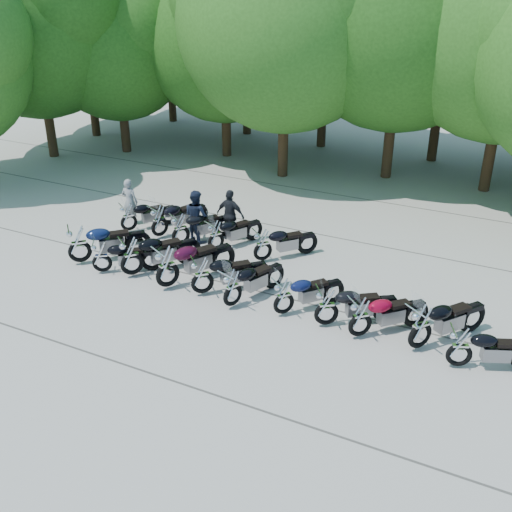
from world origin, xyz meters
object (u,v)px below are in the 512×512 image
at_px(motorcycle_1, 101,256).
at_px(rider_2, 230,215).
at_px(motorcycle_8, 361,316).
at_px(rider_1, 196,216).
at_px(motorcycle_6, 284,296).
at_px(motorcycle_10, 460,346).
at_px(motorcycle_7, 327,305).
at_px(rider_0, 130,201).
at_px(motorcycle_14, 216,235).
at_px(motorcycle_9, 421,326).
at_px(motorcycle_12, 159,220).
at_px(motorcycle_5, 232,287).
at_px(motorcycle_2, 131,255).
at_px(motorcycle_4, 202,275).
at_px(motorcycle_15, 263,244).
at_px(motorcycle_11, 128,216).
at_px(motorcycle_0, 79,243).
at_px(motorcycle_3, 167,266).
at_px(motorcycle_13, 180,228).

xyz_separation_m(motorcycle_1, rider_2, (2.24, 3.89, 0.30)).
distance_m(motorcycle_8, rider_1, 7.42).
xyz_separation_m(motorcycle_6, motorcycle_10, (4.52, -0.31, -0.00)).
bearing_deg(motorcycle_1, motorcycle_10, -124.69).
xyz_separation_m(motorcycle_7, rider_0, (-8.62, 3.27, 0.21)).
bearing_deg(rider_1, motorcycle_14, 173.51).
xyz_separation_m(motorcycle_9, motorcycle_12, (-9.34, 2.67, -0.03)).
distance_m(motorcycle_8, motorcycle_12, 8.40).
bearing_deg(motorcycle_5, motorcycle_6, -150.25).
bearing_deg(motorcycle_2, motorcycle_12, -35.80).
xyz_separation_m(motorcycle_7, motorcycle_8, (0.92, -0.12, -0.00)).
height_order(motorcycle_4, motorcycle_15, motorcycle_4).
bearing_deg(motorcycle_10, motorcycle_8, 62.92).
bearing_deg(motorcycle_12, motorcycle_15, -159.23).
bearing_deg(motorcycle_11, motorcycle_10, -159.38).
height_order(motorcycle_0, rider_1, rider_1).
xyz_separation_m(motorcycle_4, motorcycle_8, (4.58, -0.10, -0.02)).
bearing_deg(motorcycle_11, motorcycle_15, -145.45).
relative_size(motorcycle_5, motorcycle_15, 1.02).
height_order(motorcycle_7, rider_0, rider_0).
distance_m(motorcycle_3, motorcycle_14, 2.73).
relative_size(motorcycle_6, motorcycle_8, 0.95).
relative_size(motorcycle_0, motorcycle_5, 1.13).
bearing_deg(motorcycle_12, motorcycle_6, 177.35).
bearing_deg(motorcycle_0, motorcycle_7, -135.91).
bearing_deg(motorcycle_13, motorcycle_0, 83.51).
bearing_deg(motorcycle_12, motorcycle_4, 162.98).
relative_size(motorcycle_0, rider_1, 1.41).
height_order(motorcycle_3, motorcycle_7, motorcycle_3).
height_order(motorcycle_2, motorcycle_8, motorcycle_2).
bearing_deg(motorcycle_2, motorcycle_1, 50.28).
relative_size(motorcycle_0, rider_2, 1.42).
xyz_separation_m(motorcycle_2, rider_1, (0.33, 3.08, 0.18)).
bearing_deg(motorcycle_7, motorcycle_10, -130.62).
xyz_separation_m(motorcycle_5, rider_1, (-3.17, 3.32, 0.26)).
bearing_deg(rider_0, motorcycle_8, 155.20).
relative_size(motorcycle_3, rider_0, 1.54).
xyz_separation_m(motorcycle_3, motorcycle_9, (7.10, 0.17, -0.05)).
relative_size(motorcycle_5, rider_2, 1.26).
height_order(motorcycle_3, motorcycle_6, motorcycle_3).
bearing_deg(motorcycle_4, motorcycle_14, -23.23).
bearing_deg(motorcycle_5, motorcycle_1, 20.13).
xyz_separation_m(motorcycle_3, motorcycle_7, (4.74, 0.13, -0.10)).
xyz_separation_m(motorcycle_5, motorcycle_15, (-0.48, 2.83, -0.01)).
bearing_deg(motorcycle_11, motorcycle_9, -158.97).
distance_m(motorcycle_1, motorcycle_8, 7.95).
bearing_deg(motorcycle_4, motorcycle_8, -136.94).
distance_m(motorcycle_0, motorcycle_6, 6.84).
height_order(motorcycle_6, motorcycle_8, motorcycle_8).
height_order(motorcycle_1, motorcycle_3, motorcycle_3).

